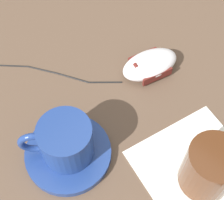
{
  "coord_description": "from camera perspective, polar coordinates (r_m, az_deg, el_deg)",
  "views": [
    {
      "loc": [
        0.13,
        -0.23,
        0.5
      ],
      "look_at": [
        -0.08,
        -0.01,
        0.03
      ],
      "focal_mm": 55.0,
      "sensor_mm": 36.0,
      "label": 1
    }
  ],
  "objects": [
    {
      "name": "ground_plane",
      "position": [
        0.56,
        6.68,
        -5.59
      ],
      "size": [
        3.0,
        3.0,
        0.0
      ],
      "primitive_type": "plane",
      "color": "brown"
    },
    {
      "name": "coffee_cup",
      "position": [
        0.51,
        -7.91,
        -6.76
      ],
      "size": [
        0.09,
        0.1,
        0.07
      ],
      "color": "navy",
      "rests_on": "saucer"
    },
    {
      "name": "napkin_under_glass",
      "position": [
        0.55,
        14.2,
        -11.06
      ],
      "size": [
        0.21,
        0.21,
        0.0
      ],
      "primitive_type": "cube",
      "rotation": [
        0.0,
        0.0,
        -0.28
      ],
      "color": "silver",
      "rests_on": "ground"
    },
    {
      "name": "computer_mouse",
      "position": [
        0.62,
        6.31,
        5.9
      ],
      "size": [
        0.09,
        0.12,
        0.04
      ],
      "color": "silver",
      "rests_on": "ground"
    },
    {
      "name": "drinking_glass",
      "position": [
        0.5,
        15.91,
        -10.84
      ],
      "size": [
        0.07,
        0.07,
        0.09
      ],
      "primitive_type": "cylinder",
      "color": "#4C2814",
      "rests_on": "napkin_under_glass"
    },
    {
      "name": "saucer",
      "position": [
        0.54,
        -7.26,
        -8.77
      ],
      "size": [
        0.13,
        0.13,
        0.01
      ],
      "primitive_type": "cylinder",
      "color": "navy",
      "rests_on": "ground"
    }
  ]
}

